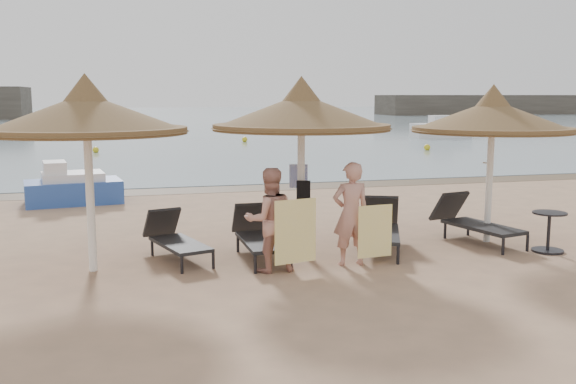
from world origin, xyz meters
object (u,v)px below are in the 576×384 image
at_px(palapa_right, 492,117).
at_px(lounger_far_left, 175,238).
at_px(person_left, 269,212).
at_px(pedal_boat, 72,187).
at_px(lounger_near_left, 259,235).
at_px(lounger_far_right, 473,221).
at_px(palapa_center, 301,113).
at_px(side_table, 549,233).
at_px(lounger_near_right, 380,227).
at_px(palapa_left, 86,115).
at_px(person_right, 351,206).

xyz_separation_m(palapa_right, lounger_far_left, (-6.16, 0.20, -2.11)).
height_order(person_left, pedal_boat, person_left).
bearing_deg(lounger_near_left, pedal_boat, 117.15).
xyz_separation_m(lounger_far_right, pedal_boat, (-8.10, 6.87, 0.01)).
relative_size(palapa_center, lounger_near_left, 1.61).
distance_m(lounger_far_left, side_table, 6.92).
xyz_separation_m(palapa_center, palapa_right, (3.85, -0.09, -0.10)).
relative_size(palapa_right, pedal_boat, 1.18).
bearing_deg(side_table, lounger_near_right, 160.64).
bearing_deg(palapa_left, lounger_near_right, 2.97).
bearing_deg(lounger_near_left, palapa_left, -175.95).
bearing_deg(pedal_boat, lounger_far_right, -48.73).
xyz_separation_m(lounger_near_left, lounger_near_right, (2.37, 0.04, 0.02)).
distance_m(lounger_near_right, lounger_far_right, 2.04).
xyz_separation_m(lounger_near_right, person_left, (-2.40, -1.03, 0.58)).
bearing_deg(person_right, palapa_center, -61.15).
xyz_separation_m(palapa_center, side_table, (4.49, -1.13, -2.23)).
bearing_deg(person_left, palapa_right, -171.66).
xyz_separation_m(lounger_far_right, person_left, (-4.43, -1.14, 0.59)).
relative_size(palapa_center, lounger_far_left, 1.66).
height_order(palapa_right, lounger_near_left, palapa_right).
relative_size(palapa_left, side_table, 4.36).
distance_m(lounger_far_right, person_right, 3.25).
bearing_deg(person_right, lounger_near_left, -33.26).
bearing_deg(palapa_center, lounger_near_left, -170.82).
distance_m(lounger_far_left, lounger_near_right, 3.86).
xyz_separation_m(lounger_near_right, side_table, (2.95, -1.04, -0.07)).
bearing_deg(pedal_boat, lounger_near_left, -70.64).
distance_m(palapa_center, pedal_boat, 8.52).
relative_size(palapa_right, person_left, 1.57).
bearing_deg(lounger_near_right, lounger_near_left, -156.46).
bearing_deg(lounger_near_left, side_table, -11.30).
bearing_deg(lounger_near_right, palapa_right, 22.99).
distance_m(lounger_near_left, pedal_boat, 7.93).
height_order(lounger_far_left, person_right, person_right).
xyz_separation_m(palapa_center, lounger_far_left, (-2.32, 0.12, -2.21)).
distance_m(lounger_near_left, person_left, 1.16).
distance_m(lounger_far_left, person_left, 2.02).
bearing_deg(pedal_boat, lounger_near_right, -57.44).
bearing_deg(lounger_near_right, person_right, -111.53).
bearing_deg(lounger_near_right, lounger_far_right, 25.84).
height_order(palapa_left, side_table, palapa_left).
distance_m(side_table, person_right, 3.96).
xyz_separation_m(lounger_near_right, person_right, (-0.96, -0.98, 0.61)).
distance_m(palapa_left, palapa_center, 3.73).
bearing_deg(lounger_near_left, palapa_right, -0.07).
distance_m(palapa_left, side_table, 8.53).
bearing_deg(palapa_right, pedal_boat, 140.24).
height_order(palapa_right, lounger_near_right, palapa_right).
xyz_separation_m(palapa_left, person_left, (2.85, -0.76, -1.59)).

